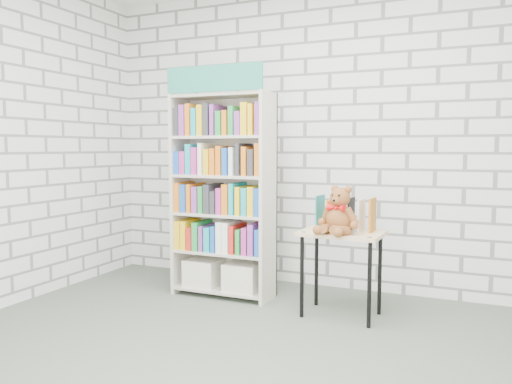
% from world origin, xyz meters
% --- Properties ---
extents(ground, '(4.50, 4.50, 0.00)m').
position_xyz_m(ground, '(0.00, 0.00, 0.00)').
color(ground, '#4A5547').
rests_on(ground, ground).
extents(room_shell, '(4.52, 4.02, 2.81)m').
position_xyz_m(room_shell, '(0.00, 0.00, 1.78)').
color(room_shell, silver).
rests_on(room_shell, ground).
extents(bookshelf, '(0.88, 0.34, 1.98)m').
position_xyz_m(bookshelf, '(-0.76, 1.36, 0.90)').
color(bookshelf, beige).
rests_on(bookshelf, ground).
extents(display_table, '(0.64, 0.46, 0.66)m').
position_xyz_m(display_table, '(0.32, 1.23, 0.57)').
color(display_table, '#E0BB86').
rests_on(display_table, ground).
extents(table_books, '(0.44, 0.21, 0.26)m').
position_xyz_m(table_books, '(0.32, 1.33, 0.79)').
color(table_books, teal).
rests_on(table_books, display_table).
extents(teddy_bear, '(0.33, 0.32, 0.36)m').
position_xyz_m(teddy_bear, '(0.32, 1.13, 0.81)').
color(teddy_bear, brown).
rests_on(teddy_bear, display_table).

